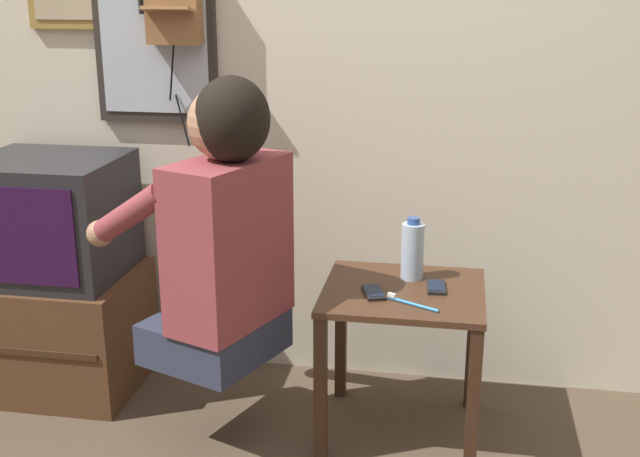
{
  "coord_description": "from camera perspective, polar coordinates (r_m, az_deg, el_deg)",
  "views": [
    {
      "loc": [
        0.59,
        -1.87,
        1.52
      ],
      "look_at": [
        0.16,
        0.58,
        0.75
      ],
      "focal_mm": 45.0,
      "sensor_mm": 36.0,
      "label": 1
    }
  ],
  "objects": [
    {
      "name": "wall_back",
      "position": [
        3.03,
        -1.31,
        12.56
      ],
      "size": [
        6.8,
        0.05,
        2.55
      ],
      "color": "beige",
      "rests_on": "ground_plane"
    },
    {
      "name": "side_table",
      "position": [
        2.74,
        5.89,
        -6.42
      ],
      "size": [
        0.54,
        0.5,
        0.54
      ],
      "color": "#422819",
      "rests_on": "ground_plane"
    },
    {
      "name": "person",
      "position": [
        2.57,
        -6.96,
        -0.09
      ],
      "size": [
        0.65,
        0.59,
        0.94
      ],
      "rotation": [
        0.0,
        0.0,
        1.2
      ],
      "color": "#2D3347",
      "rests_on": "ground_plane"
    },
    {
      "name": "tv_stand",
      "position": [
        3.29,
        -18.16,
        -6.8
      ],
      "size": [
        0.63,
        0.51,
        0.46
      ],
      "color": "#51331E",
      "rests_on": "ground_plane"
    },
    {
      "name": "television",
      "position": [
        3.14,
        -18.6,
        0.78
      ],
      "size": [
        0.53,
        0.49,
        0.45
      ],
      "color": "#232326",
      "rests_on": "tv_stand"
    },
    {
      "name": "wall_mirror",
      "position": [
        3.13,
        -11.74,
        14.33
      ],
      "size": [
        0.47,
        0.03,
        0.76
      ],
      "color": "#2D2823"
    },
    {
      "name": "cell_phone_held",
      "position": [
        2.64,
        3.84,
        -4.57
      ],
      "size": [
        0.1,
        0.14,
        0.01
      ],
      "rotation": [
        0.0,
        0.0,
        0.31
      ],
      "color": "black",
      "rests_on": "side_table"
    },
    {
      "name": "cell_phone_spare",
      "position": [
        2.71,
        8.27,
        -4.13
      ],
      "size": [
        0.07,
        0.13,
        0.01
      ],
      "rotation": [
        0.0,
        0.0,
        0.08
      ],
      "color": "black",
      "rests_on": "side_table"
    },
    {
      "name": "water_bottle",
      "position": [
        2.76,
        6.6,
        -1.55
      ],
      "size": [
        0.08,
        0.08,
        0.22
      ],
      "color": "#ADC6DB",
      "rests_on": "side_table"
    },
    {
      "name": "toothbrush",
      "position": [
        2.57,
        6.38,
        -5.26
      ],
      "size": [
        0.17,
        0.1,
        0.02
      ],
      "rotation": [
        0.0,
        0.0,
        1.08
      ],
      "color": "#338CD8",
      "rests_on": "side_table"
    }
  ]
}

